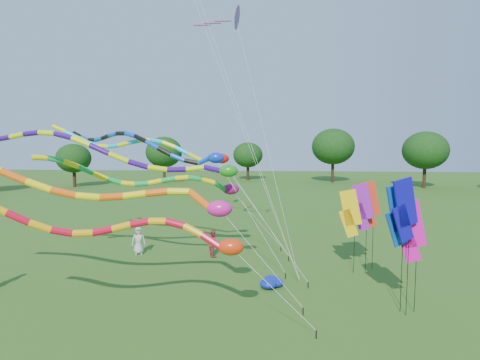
# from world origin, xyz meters

# --- Properties ---
(ground) EXTENTS (160.00, 160.00, 0.00)m
(ground) POSITION_xyz_m (0.00, 0.00, 0.00)
(ground) COLOR #2B5D18
(ground) RESTS_ON ground
(tree_ring) EXTENTS (116.11, 118.11, 9.70)m
(tree_ring) POSITION_xyz_m (-1.72, -1.27, 5.47)
(tree_ring) COLOR #382314
(tree_ring) RESTS_ON ground
(tube_kite_red) EXTENTS (11.97, 1.55, 5.57)m
(tube_kite_red) POSITION_xyz_m (-3.48, -1.13, 3.68)
(tube_kite_red) COLOR black
(tube_kite_red) RESTS_ON ground
(tube_kite_orange) EXTENTS (15.81, 1.33, 6.95)m
(tube_kite_orange) POSITION_xyz_m (-5.55, 0.93, 4.87)
(tube_kite_orange) COLOR black
(tube_kite_orange) RESTS_ON ground
(tube_kite_purple) EXTENTS (15.81, 1.33, 7.83)m
(tube_kite_purple) POSITION_xyz_m (-5.51, 4.21, 6.03)
(tube_kite_purple) COLOR black
(tube_kite_purple) RESTS_ON ground
(tube_kite_blue) EXTENTS (13.16, 5.79, 7.84)m
(tube_kite_blue) POSITION_xyz_m (-5.36, 7.76, 6.38)
(tube_kite_blue) COLOR black
(tube_kite_blue) RESTS_ON ground
(tube_kite_cyan) EXTENTS (13.95, 1.78, 8.19)m
(tube_kite_cyan) POSITION_xyz_m (-5.44, 8.46, 6.31)
(tube_kite_cyan) COLOR black
(tube_kite_cyan) RESTS_ON ground
(tube_kite_green) EXTENTS (12.53, 4.79, 6.56)m
(tube_kite_green) POSITION_xyz_m (-4.61, 7.65, 4.54)
(tube_kite_green) COLOR black
(tube_kite_green) RESTS_ON ground
(delta_kite_high_c) EXTENTS (5.54, 4.49, 14.14)m
(delta_kite_high_c) POSITION_xyz_m (-0.78, 7.80, 13.26)
(delta_kite_high_c) COLOR black
(delta_kite_high_c) RESTS_ON ground
(banner_pole_blue_b) EXTENTS (1.13, 0.44, 5.12)m
(banner_pole_blue_b) POSITION_xyz_m (6.03, 1.44, 3.85)
(banner_pole_blue_b) COLOR black
(banner_pole_blue_b) RESTS_ON ground
(banner_pole_blue_a) EXTENTS (1.11, 0.51, 5.37)m
(banner_pole_blue_a) POSITION_xyz_m (6.16, 1.12, 4.10)
(banner_pole_blue_a) COLOR black
(banner_pole_blue_a) RESTS_ON ground
(banner_pole_red) EXTENTS (1.16, 0.11, 4.69)m
(banner_pole_red) POSITION_xyz_m (6.24, 6.82, 3.42)
(banner_pole_red) COLOR black
(banner_pole_red) RESTS_ON ground
(banner_pole_magenta_b) EXTENTS (1.16, 0.25, 4.46)m
(banner_pole_magenta_b) POSITION_xyz_m (6.56, 1.57, 3.20)
(banner_pole_magenta_b) COLOR black
(banner_pole_magenta_b) RESTS_ON ground
(banner_pole_orange) EXTENTS (1.16, 0.27, 4.32)m
(banner_pole_orange) POSITION_xyz_m (5.17, 6.23, 3.06)
(banner_pole_orange) COLOR black
(banner_pole_orange) RESTS_ON ground
(banner_pole_violet) EXTENTS (1.09, 0.56, 4.60)m
(banner_pole_violet) POSITION_xyz_m (5.83, 6.55, 3.34)
(banner_pole_violet) COLOR black
(banner_pole_violet) RESTS_ON ground
(blue_nylon_heap) EXTENTS (1.81, 1.62, 0.52)m
(blue_nylon_heap) POSITION_xyz_m (1.56, 4.03, 0.24)
(blue_nylon_heap) COLOR #0C209F
(blue_nylon_heap) RESTS_ON ground
(person_a) EXTENTS (0.92, 0.74, 1.63)m
(person_a) POSITION_xyz_m (-6.68, 8.79, 0.82)
(person_a) COLOR #B9B8A7
(person_a) RESTS_ON ground
(person_c) EXTENTS (0.88, 0.95, 1.57)m
(person_c) POSITION_xyz_m (-2.17, 8.64, 0.78)
(person_c) COLOR #9C3D38
(person_c) RESTS_ON ground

